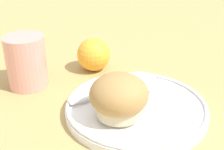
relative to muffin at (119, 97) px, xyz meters
The scene contains 8 objects.
ground_plane 0.08m from the muffin, 35.21° to the left, with size 3.00×3.00×0.00m, color tan.
plate 0.06m from the muffin, ahead, with size 0.25×0.25×0.02m.
muffin is the anchor object (origin of this frame).
cream_ramekin 0.11m from the muffin, 22.93° to the left, with size 0.05×0.05×0.02m.
berry_pair 0.08m from the muffin, 49.27° to the left, with size 0.03×0.02×0.02m.
butter_knife 0.08m from the muffin, 49.59° to the left, with size 0.18×0.06×0.00m.
orange_fruit 0.22m from the muffin, 61.20° to the left, with size 0.07×0.07×0.07m.
juice_glass 0.23m from the muffin, 100.45° to the left, with size 0.08×0.08×0.10m.
Camera 1 is at (-0.34, -0.34, 0.30)m, focal length 50.00 mm.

